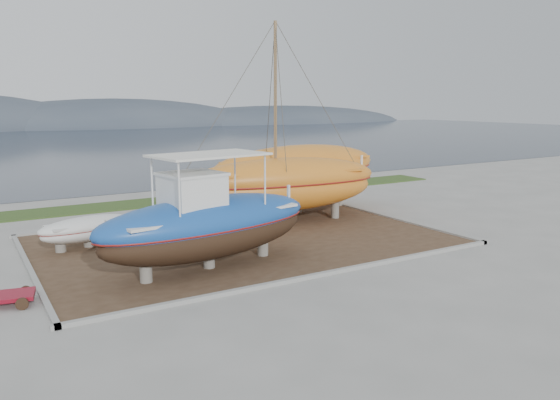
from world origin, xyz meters
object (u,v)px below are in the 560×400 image
blue_caique (208,212)px  orange_bare_hull (299,180)px  white_dinghy (88,232)px  orange_sailboat (285,125)px  red_trailer (5,300)px

blue_caique → orange_bare_hull: size_ratio=0.80×
white_dinghy → orange_sailboat: size_ratio=0.41×
white_dinghy → orange_sailboat: (9.92, -0.40, 4.46)m
white_dinghy → orange_sailboat: bearing=-15.4°
white_dinghy → blue_caique: bearing=-72.5°
orange_sailboat → red_trailer: (-13.70, -5.39, -4.99)m
blue_caique → white_dinghy: blue_caique is taller
blue_caique → red_trailer: (-7.09, -0.18, -2.08)m
orange_sailboat → orange_bare_hull: size_ratio=0.91×
white_dinghy → red_trailer: white_dinghy is taller
orange_sailboat → orange_bare_hull: orange_sailboat is taller
orange_sailboat → red_trailer: 15.55m
blue_caique → white_dinghy: 6.69m
orange_sailboat → red_trailer: orange_sailboat is taller
blue_caique → orange_sailboat: size_ratio=0.87×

